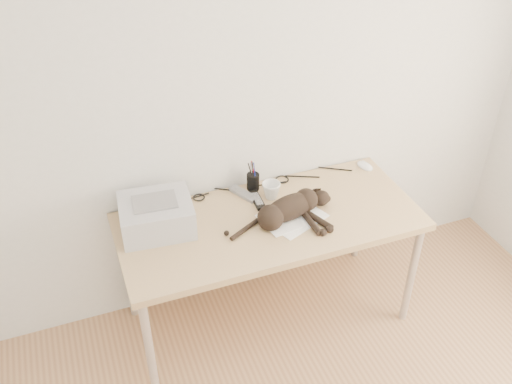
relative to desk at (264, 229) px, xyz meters
name	(u,v)px	position (x,y,z in m)	size (l,w,h in m)	color
wall_back	(246,94)	(0.00, 0.27, 0.69)	(3.50, 3.50, 0.00)	silver
desk	(264,229)	(0.00, 0.00, 0.00)	(1.60, 0.70, 0.74)	tan
printer	(156,215)	(-0.57, 0.05, 0.22)	(0.39, 0.34, 0.17)	#BABABF
papers	(293,218)	(0.11, -0.12, 0.14)	(0.38, 0.31, 0.01)	white
cat	(288,210)	(0.08, -0.12, 0.19)	(0.62, 0.30, 0.14)	black
mug	(271,190)	(0.08, 0.09, 0.18)	(0.10, 0.10, 0.10)	white
pen_cup	(253,181)	(0.01, 0.20, 0.18)	(0.07, 0.07, 0.18)	black
remote_grey	(243,194)	(-0.06, 0.16, 0.14)	(0.05, 0.18, 0.02)	gray
remote_black	(257,200)	(-0.01, 0.08, 0.14)	(0.05, 0.17, 0.02)	black
mouse	(365,164)	(0.72, 0.18, 0.15)	(0.07, 0.12, 0.04)	white
cable_tangle	(250,186)	(0.00, 0.22, 0.14)	(1.36, 0.08, 0.01)	black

